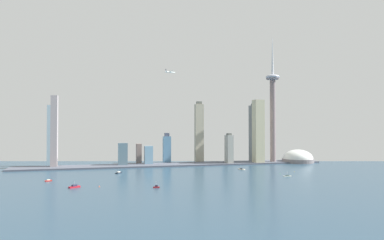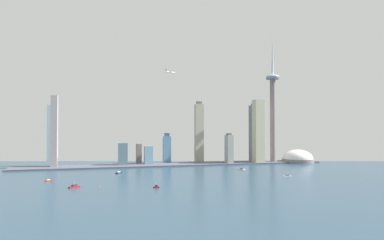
% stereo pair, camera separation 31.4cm
% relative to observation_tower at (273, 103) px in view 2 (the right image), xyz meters
% --- Properties ---
extents(ground_plane, '(6000.00, 6000.00, 0.00)m').
position_rel_observation_tower_xyz_m(ground_plane, '(-269.49, -500.52, -164.81)').
color(ground_plane, '#2A4459').
extents(waterfront_pier, '(789.23, 73.94, 3.63)m').
position_rel_observation_tower_xyz_m(waterfront_pier, '(-269.49, 7.83, -162.99)').
color(waterfront_pier, '#505562').
rests_on(waterfront_pier, ground).
extents(observation_tower, '(37.91, 37.91, 351.53)m').
position_rel_observation_tower_xyz_m(observation_tower, '(0.00, 0.00, 0.00)').
color(observation_tower, slate).
rests_on(observation_tower, ground).
extents(stadium_dome, '(85.73, 85.73, 50.31)m').
position_rel_observation_tower_xyz_m(stadium_dome, '(71.03, -8.89, -155.37)').
color(stadium_dome, slate).
rests_on(stadium_dome, ground).
extents(skyscraper_0, '(25.09, 25.21, 163.18)m').
position_rel_observation_tower_xyz_m(skyscraper_0, '(-44.23, 21.41, -84.87)').
color(skyscraper_0, slate).
rests_on(skyscraper_0, ground).
extents(skyscraper_1, '(20.62, 20.09, 49.18)m').
position_rel_observation_tower_xyz_m(skyscraper_1, '(-338.53, 26.23, -140.22)').
color(skyscraper_1, '#77A3BE').
rests_on(skyscraper_1, ground).
extents(skyscraper_2, '(13.44, 23.54, 52.46)m').
position_rel_observation_tower_xyz_m(skyscraper_2, '(-356.81, 88.20, -138.58)').
color(skyscraper_2, gray).
rests_on(skyscraper_2, ground).
extents(skyscraper_3, '(15.81, 26.11, 81.53)m').
position_rel_observation_tower_xyz_m(skyscraper_3, '(-130.89, -6.90, -125.62)').
color(skyscraper_3, '#A4A49A').
rests_on(skyscraper_3, ground).
extents(skyscraper_4, '(25.27, 25.92, 170.94)m').
position_rel_observation_tower_xyz_m(skyscraper_4, '(-48.90, -11.23, -79.34)').
color(skyscraper_4, beige).
rests_on(skyscraper_4, ground).
extents(skyscraper_5, '(20.34, 15.52, 82.15)m').
position_rel_observation_tower_xyz_m(skyscraper_5, '(-284.94, 57.17, -126.58)').
color(skyscraper_5, '#5784A6').
rests_on(skyscraper_5, ground).
extents(skyscraper_6, '(15.13, 21.03, 173.58)m').
position_rel_observation_tower_xyz_m(skyscraper_6, '(-565.64, 23.04, -78.02)').
color(skyscraper_6, '#A29698').
rests_on(skyscraper_6, ground).
extents(skyscraper_7, '(13.38, 27.56, 100.84)m').
position_rel_observation_tower_xyz_m(skyscraper_7, '(-103.31, 89.16, -117.49)').
color(skyscraper_7, '#A0B4C8').
rests_on(skyscraper_7, ground).
extents(skyscraper_8, '(23.28, 15.32, 169.04)m').
position_rel_observation_tower_xyz_m(skyscraper_8, '(-194.20, 58.38, -82.80)').
color(skyscraper_8, '#B0A88F').
rests_on(skyscraper_8, ground).
extents(skyscraper_9, '(16.32, 14.06, 153.28)m').
position_rel_observation_tower_xyz_m(skyscraper_9, '(-580.11, 72.40, -88.17)').
color(skyscraper_9, '#A1C0CE').
rests_on(skyscraper_9, ground).
extents(skyscraper_10, '(22.83, 19.96, 57.88)m').
position_rel_observation_tower_xyz_m(skyscraper_10, '(-403.92, 19.45, -135.87)').
color(skyscraper_10, slate).
rests_on(skyscraper_10, ground).
extents(boat_0, '(14.47, 17.37, 9.66)m').
position_rel_observation_tower_xyz_m(boat_0, '(-420.89, -117.33, -163.36)').
color(boat_0, black).
rests_on(boat_0, ground).
extents(boat_1, '(10.65, 4.12, 10.92)m').
position_rel_observation_tower_xyz_m(boat_1, '(-371.25, -314.07, -163.16)').
color(boat_1, '#B11D22').
rests_on(boat_1, ground).
extents(boat_2, '(15.46, 5.43, 9.06)m').
position_rel_observation_tower_xyz_m(boat_2, '(-101.21, -250.83, -163.69)').
color(boat_2, white).
rests_on(boat_2, ground).
extents(boat_3, '(18.65, 14.83, 11.20)m').
position_rel_observation_tower_xyz_m(boat_3, '(-497.94, -278.92, -163.00)').
color(boat_3, red).
rests_on(boat_3, ground).
extents(boat_4, '(12.30, 9.17, 3.49)m').
position_rel_observation_tower_xyz_m(boat_4, '(-548.05, -196.86, -163.51)').
color(boat_4, '#B12620').
rests_on(boat_4, ground).
extents(boat_5, '(12.71, 18.10, 3.23)m').
position_rel_observation_tower_xyz_m(boat_5, '(-143.24, -119.95, -163.65)').
color(boat_5, beige).
rests_on(boat_5, ground).
extents(channel_buoy_0, '(1.27, 1.27, 1.57)m').
position_rel_observation_tower_xyz_m(channel_buoy_0, '(-95.88, -212.77, -164.02)').
color(channel_buoy_0, green).
rests_on(channel_buoy_0, ground).
extents(channel_buoy_1, '(1.08, 1.08, 1.54)m').
position_rel_observation_tower_xyz_m(channel_buoy_1, '(-50.80, -192.08, -164.04)').
color(channel_buoy_1, yellow).
rests_on(channel_buoy_1, ground).
extents(channel_buoy_2, '(1.89, 1.89, 2.71)m').
position_rel_observation_tower_xyz_m(channel_buoy_2, '(-459.56, -282.80, -163.45)').
color(channel_buoy_2, '#E54C19').
rests_on(channel_buoy_2, ground).
extents(airplane, '(29.33, 30.42, 7.89)m').
position_rel_observation_tower_xyz_m(airplane, '(-292.26, -24.27, 69.47)').
color(airplane, white).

